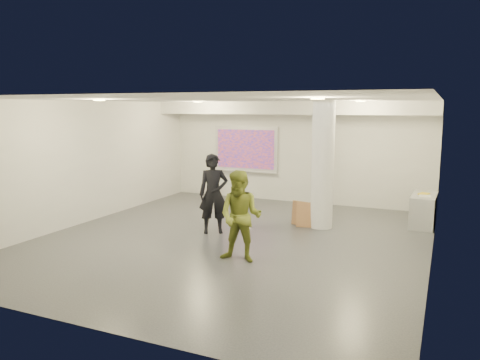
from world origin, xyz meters
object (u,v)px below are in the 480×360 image
at_px(column, 323,165).
at_px(man, 241,216).
at_px(projection_screen, 246,150).
at_px(credenza, 424,210).
at_px(woman, 213,194).

distance_m(column, man, 3.20).
xyz_separation_m(projection_screen, credenza, (5.32, -1.47, -1.14)).
height_order(projection_screen, credenza, projection_screen).
distance_m(credenza, man, 5.19).
distance_m(woman, man, 2.09).
xyz_separation_m(credenza, woman, (-4.35, -2.65, 0.52)).
distance_m(projection_screen, credenza, 5.64).
bearing_deg(column, credenza, 27.98).
bearing_deg(column, woman, -145.44).
bearing_deg(credenza, projection_screen, 166.79).
relative_size(credenza, man, 0.77).
relative_size(column, credenza, 2.29).
xyz_separation_m(column, projection_screen, (-3.10, 2.65, 0.03)).
xyz_separation_m(projection_screen, man, (2.34, -5.70, -0.67)).
height_order(credenza, man, man).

